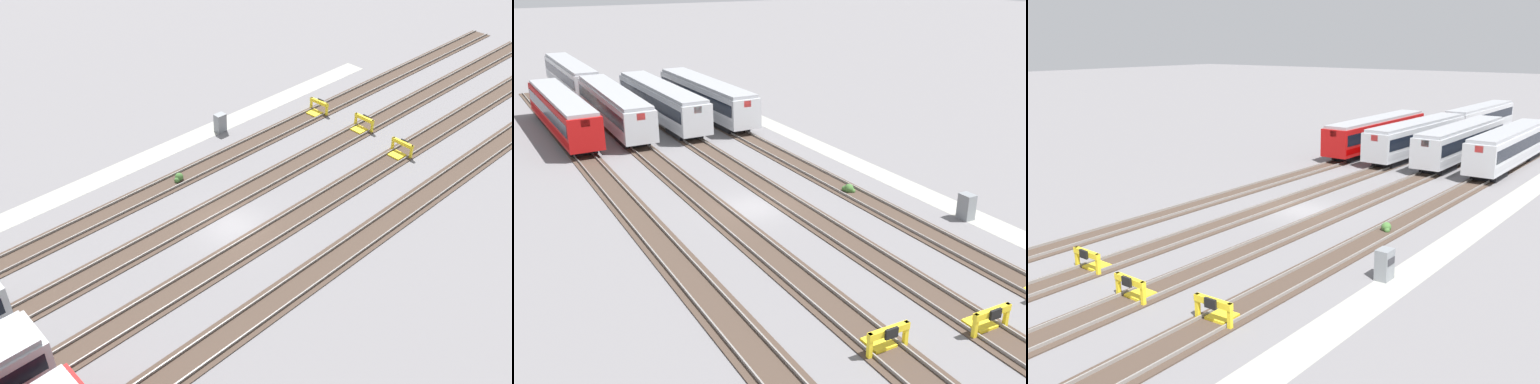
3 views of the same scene
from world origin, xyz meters
TOP-DOWN VIEW (x-y plane):
  - ground_plane at (0.00, 0.00)m, footprint 400.00×400.00m
  - service_walkway at (0.00, -11.22)m, footprint 54.00×2.00m
  - rail_track_nearest at (0.00, -7.01)m, footprint 90.00×2.23m
  - rail_track_near_inner at (0.00, -2.34)m, footprint 90.00×2.24m
  - rail_track_middle at (0.00, 2.34)m, footprint 90.00×2.24m
  - rail_track_far_inner at (0.00, 7.01)m, footprint 90.00×2.23m
  - bumper_stop_nearest_track at (-16.34, -7.00)m, footprint 1.37×2.01m
  - bumper_stop_near_inner_track at (-16.92, -2.34)m, footprint 1.36×2.01m
  - bumper_stop_middle_track at (-15.90, 2.33)m, footprint 1.35×2.00m
  - electrical_cabinet at (-7.89, -10.51)m, footprint 0.90×0.73m
  - weed_clump at (-0.73, -6.95)m, footprint 0.92×0.70m

SIDE VIEW (x-z plane):
  - ground_plane at x=0.00m, z-range 0.00..0.00m
  - service_walkway at x=0.00m, z-range 0.00..0.01m
  - rail_track_nearest at x=0.00m, z-range -0.06..0.15m
  - rail_track_near_inner at x=0.00m, z-range -0.06..0.15m
  - rail_track_middle at x=0.00m, z-range -0.06..0.15m
  - rail_track_far_inner at x=0.00m, z-range -0.06..0.15m
  - weed_clump at x=-0.73m, z-range -0.08..0.56m
  - bumper_stop_nearest_track at x=-16.34m, z-range -0.10..1.12m
  - bumper_stop_near_inner_track at x=-16.92m, z-range -0.10..1.12m
  - bumper_stop_middle_track at x=-15.90m, z-range -0.10..1.12m
  - electrical_cabinet at x=-7.89m, z-range 0.00..1.60m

